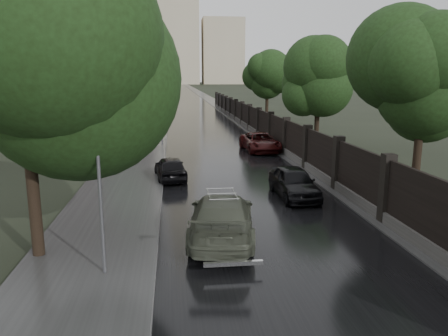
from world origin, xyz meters
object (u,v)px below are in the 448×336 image
at_px(lamp_post, 100,185).
at_px(tree_right_a, 423,90).
at_px(tree_right_c, 267,81).
at_px(volga_sedan, 222,217).
at_px(tree_left_far, 120,79).
at_px(tree_left_near, 20,44).
at_px(car_right_near, 294,182).
at_px(traffic_light, 161,116).
at_px(car_right_far, 260,142).
at_px(hatchback_left, 170,168).
at_px(tree_right_b, 318,84).

bearing_deg(lamp_post, tree_right_a, 26.74).
xyz_separation_m(tree_right_c, volga_sedan, (-9.30, -35.87, -4.17)).
relative_size(tree_left_far, volga_sedan, 1.38).
height_order(tree_left_near, car_right_near, tree_left_near).
xyz_separation_m(tree_right_a, traffic_light, (-11.80, 16.99, -2.55)).
bearing_deg(tree_left_near, tree_left_far, 90.85).
height_order(traffic_light, car_right_far, traffic_light).
relative_size(volga_sedan, hatchback_left, 1.41).
height_order(tree_left_near, tree_right_b, tree_left_near).
bearing_deg(tree_right_c, lamp_post, -108.52).
height_order(lamp_post, hatchback_left, lamp_post).
xyz_separation_m(tree_right_c, traffic_light, (-11.80, -15.01, -2.55)).
relative_size(tree_left_far, traffic_light, 1.85).
bearing_deg(hatchback_left, tree_left_near, 61.72).
bearing_deg(tree_right_b, traffic_light, 165.76).
distance_m(tree_right_c, traffic_light, 19.26).
height_order(tree_right_b, volga_sedan, tree_right_b).
xyz_separation_m(tree_right_a, tree_right_c, (0.00, 32.00, 0.00)).
bearing_deg(tree_left_near, hatchback_left, 68.53).
distance_m(tree_left_near, volga_sedan, 8.17).
distance_m(tree_right_a, car_right_near, 6.92).
distance_m(tree_right_b, volga_sedan, 20.57).
relative_size(lamp_post, traffic_light, 1.28).
bearing_deg(tree_left_far, lamp_post, -84.79).
bearing_deg(tree_right_a, traffic_light, 124.77).
xyz_separation_m(tree_right_b, car_right_far, (-4.44, -0.35, -4.25)).
xyz_separation_m(tree_right_a, car_right_far, (-4.44, 13.65, -4.25)).
bearing_deg(traffic_light, tree_right_c, 51.82).
xyz_separation_m(lamp_post, traffic_light, (1.10, 23.49, -0.27)).
bearing_deg(tree_right_c, traffic_light, -128.18).
distance_m(tree_left_far, car_right_far, 14.58).
bearing_deg(tree_right_a, tree_left_far, 125.17).
bearing_deg(hatchback_left, tree_right_a, 148.20).
distance_m(tree_left_near, tree_left_far, 27.03).
relative_size(tree_left_far, tree_right_b, 1.05).
distance_m(tree_right_c, car_right_far, 19.35).
bearing_deg(tree_right_a, tree_left_near, -161.68).
height_order(hatchback_left, car_right_far, car_right_far).
distance_m(tree_right_c, lamp_post, 40.67).
relative_size(tree_right_c, lamp_post, 1.37).
xyz_separation_m(car_right_near, car_right_far, (0.94, 12.67, -0.01)).
bearing_deg(volga_sedan, traffic_light, -75.63).
bearing_deg(tree_left_far, volga_sedan, -76.52).
bearing_deg(tree_left_far, car_right_far, -37.07).
bearing_deg(tree_right_c, tree_right_b, -90.00).
bearing_deg(tree_right_c, volga_sedan, -104.54).
bearing_deg(hatchback_left, tree_right_c, -119.29).
distance_m(tree_right_a, car_right_far, 14.97).
bearing_deg(tree_left_near, volga_sedan, 11.06).
bearing_deg(car_right_near, hatchback_left, 142.07).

